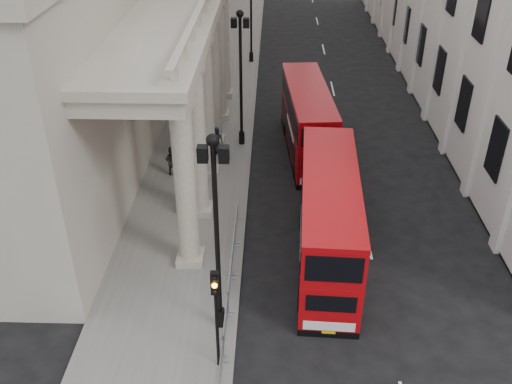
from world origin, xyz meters
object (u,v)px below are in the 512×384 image
pedestrian_b (172,160)px  bus_near (328,218)px  lamp_post_north (251,5)px  pedestrian_c (216,140)px  lamp_post_mid (241,71)px  bus_far (307,119)px  pedestrian_a (185,203)px  lamp_post_south (216,225)px  traffic_light (216,303)px

pedestrian_b → bus_near: bearing=151.9°
lamp_post_north → pedestrian_c: (-1.48, -17.33, -3.94)m
lamp_post_mid → bus_far: bearing=-9.7°
lamp_post_mid → pedestrian_c: (-1.48, -1.33, -3.94)m
pedestrian_b → bus_far: bearing=-142.7°
lamp_post_mid → pedestrian_c: lamp_post_mid is taller
bus_near → pedestrian_a: bearing=158.0°
pedestrian_b → lamp_post_south: bearing=121.5°
lamp_post_mid → traffic_light: bearing=-89.7°
traffic_light → bus_far: traffic_light is taller
lamp_post_south → lamp_post_mid: same height
pedestrian_c → traffic_light: bearing=-94.6°
lamp_post_south → lamp_post_north: (0.00, 32.00, 0.00)m
bus_near → pedestrian_b: bus_near is taller
lamp_post_mid → traffic_light: 18.11m
bus_near → bus_far: bus_near is taller
bus_near → pedestrian_b: 11.16m
lamp_post_mid → bus_near: bearing=-68.8°
lamp_post_north → pedestrian_c: bearing=-94.9°
lamp_post_south → bus_near: 6.87m
lamp_post_south → lamp_post_north: size_ratio=1.00×
pedestrian_c → bus_far: bearing=-3.4°
bus_far → pedestrian_a: size_ratio=6.30×
bus_far → traffic_light: bearing=-107.5°
traffic_light → bus_near: (4.36, 6.52, -0.85)m
pedestrian_a → pedestrian_c: pedestrian_c is taller
traffic_light → bus_far: bearing=77.2°
pedestrian_c → pedestrian_a: bearing=-107.8°
lamp_post_mid → lamp_post_north: (0.00, 16.00, 0.00)m
lamp_post_south → bus_far: 16.07m
lamp_post_south → bus_near: size_ratio=0.82×
bus_far → pedestrian_a: bus_far is taller
lamp_post_mid → bus_far: lamp_post_mid is taller
lamp_post_north → lamp_post_mid: bearing=-90.0°
pedestrian_a → pedestrian_c: bearing=61.3°
lamp_post_south → pedestrian_b: size_ratio=4.76×
lamp_post_north → pedestrian_b: bearing=-100.6°
lamp_post_north → bus_near: (4.46, -27.50, -2.66)m
lamp_post_mid → bus_near: lamp_post_mid is taller
lamp_post_south → pedestrian_c: bearing=95.7°
traffic_light → pedestrian_a: traffic_light is taller
bus_near → pedestrian_a: 7.71m
lamp_post_north → pedestrian_b: lamp_post_north is taller
lamp_post_south → pedestrian_a: 9.02m
traffic_light → pedestrian_b: traffic_light is taller
pedestrian_a → pedestrian_b: (-1.34, 4.26, 0.11)m
lamp_post_south → pedestrian_b: (-3.76, 11.95, -3.92)m
lamp_post_south → traffic_light: bearing=-87.2°
lamp_post_north → pedestrian_a: (-2.43, -24.30, -4.03)m
traffic_light → lamp_post_north: bearing=90.2°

